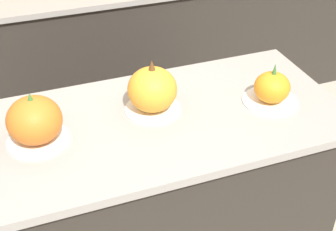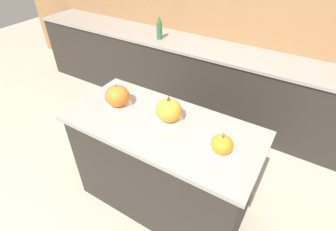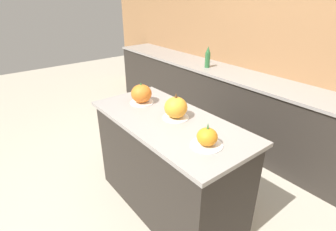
{
  "view_description": "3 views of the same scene",
  "coord_description": "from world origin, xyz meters",
  "px_view_note": "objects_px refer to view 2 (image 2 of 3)",
  "views": [
    {
      "loc": [
        -0.46,
        -1.41,
        2.0
      ],
      "look_at": [
        0.05,
        -0.04,
        0.98
      ],
      "focal_mm": 50.0,
      "sensor_mm": 36.0,
      "label": 1
    },
    {
      "loc": [
        0.83,
        -1.28,
        2.19
      ],
      "look_at": [
        0.04,
        0.02,
        1.03
      ],
      "focal_mm": 28.0,
      "sensor_mm": 36.0,
      "label": 2
    },
    {
      "loc": [
        1.55,
        -1.22,
        1.93
      ],
      "look_at": [
        0.04,
        -0.04,
        1.0
      ],
      "focal_mm": 28.0,
      "sensor_mm": 36.0,
      "label": 3
    }
  ],
  "objects_px": {
    "pumpkin_cake_left": "(117,96)",
    "bottle_tall": "(159,28)",
    "pumpkin_cake_center": "(169,111)",
    "pumpkin_cake_right": "(222,145)"
  },
  "relations": [
    {
      "from": "pumpkin_cake_left",
      "to": "bottle_tall",
      "type": "bearing_deg",
      "value": 110.09
    },
    {
      "from": "pumpkin_cake_center",
      "to": "pumpkin_cake_right",
      "type": "distance_m",
      "value": 0.49
    },
    {
      "from": "pumpkin_cake_center",
      "to": "bottle_tall",
      "type": "bearing_deg",
      "value": 125.19
    },
    {
      "from": "pumpkin_cake_left",
      "to": "bottle_tall",
      "type": "xyz_separation_m",
      "value": [
        -0.53,
        1.44,
        0.04
      ]
    },
    {
      "from": "pumpkin_cake_right",
      "to": "bottle_tall",
      "type": "bearing_deg",
      "value": 134.03
    },
    {
      "from": "pumpkin_cake_center",
      "to": "bottle_tall",
      "type": "xyz_separation_m",
      "value": [
        -0.98,
        1.39,
        0.04
      ]
    },
    {
      "from": "bottle_tall",
      "to": "pumpkin_cake_left",
      "type": "bearing_deg",
      "value": -69.91
    },
    {
      "from": "pumpkin_cake_left",
      "to": "pumpkin_cake_right",
      "type": "relative_size",
      "value": 1.0
    },
    {
      "from": "pumpkin_cake_left",
      "to": "pumpkin_cake_right",
      "type": "bearing_deg",
      "value": -3.95
    },
    {
      "from": "pumpkin_cake_right",
      "to": "bottle_tall",
      "type": "relative_size",
      "value": 0.77
    }
  ]
}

